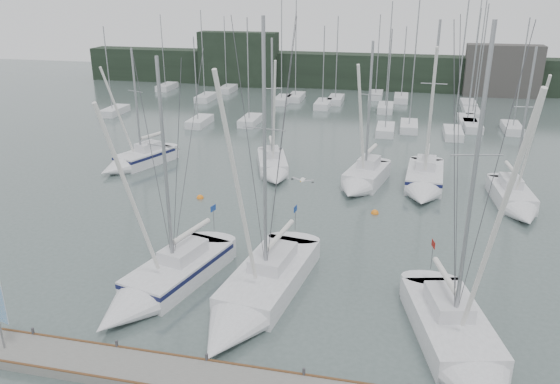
{
  "coord_description": "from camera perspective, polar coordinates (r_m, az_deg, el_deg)",
  "views": [
    {
      "loc": [
        4.94,
        -21.17,
        14.66
      ],
      "look_at": [
        -1.01,
        5.0,
        4.42
      ],
      "focal_mm": 35.0,
      "sensor_mm": 36.0,
      "label": 1
    }
  ],
  "objects": [
    {
      "name": "buoy_b",
      "position": [
        37.89,
        9.87,
        -2.21
      ],
      "size": [
        0.53,
        0.53,
        0.53
      ],
      "primitive_type": "sphere",
      "color": "orange",
      "rests_on": "ground"
    },
    {
      "name": "sailboat_mid_d",
      "position": [
        42.59,
        14.81,
        0.91
      ],
      "size": [
        3.17,
        8.66,
        13.26
      ],
      "rotation": [
        0.0,
        0.0,
        -0.06
      ],
      "color": "silver",
      "rests_on": "ground"
    },
    {
      "name": "sailboat_mid_b",
      "position": [
        44.75,
        -0.69,
        2.45
      ],
      "size": [
        4.4,
        7.8,
        11.52
      ],
      "rotation": [
        0.0,
        0.0,
        0.31
      ],
      "color": "silver",
      "rests_on": "ground"
    },
    {
      "name": "sailboat_near_left",
      "position": [
        28.35,
        -12.68,
        -9.53
      ],
      "size": [
        4.95,
        9.66,
        12.62
      ],
      "rotation": [
        0.0,
        0.0,
        -0.25
      ],
      "color": "silver",
      "rests_on": "ground"
    },
    {
      "name": "far_building_left",
      "position": [
        85.58,
        -4.36,
        13.67
      ],
      "size": [
        12.0,
        3.0,
        8.0
      ],
      "primitive_type": "cube",
      "color": "black",
      "rests_on": "ground"
    },
    {
      "name": "far_treeline",
      "position": [
        84.2,
        9.53,
        12.3
      ],
      "size": [
        90.0,
        4.0,
        5.0
      ],
      "primitive_type": "cube",
      "color": "black",
      "rests_on": "ground"
    },
    {
      "name": "buoy_c",
      "position": [
        40.39,
        -8.34,
        -0.64
      ],
      "size": [
        0.52,
        0.52,
        0.52
      ],
      "primitive_type": "sphere",
      "color": "orange",
      "rests_on": "ground"
    },
    {
      "name": "sailboat_near_right",
      "position": [
        24.42,
        18.73,
        -15.73
      ],
      "size": [
        5.0,
        9.65,
        14.53
      ],
      "rotation": [
        0.0,
        0.0,
        0.24
      ],
      "color": "silver",
      "rests_on": "ground"
    },
    {
      "name": "seagull",
      "position": [
        24.11,
        2.36,
        1.26
      ],
      "size": [
        1.01,
        0.48,
        0.2
      ],
      "rotation": [
        0.0,
        0.0,
        -0.22
      ],
      "color": "white",
      "rests_on": "ground"
    },
    {
      "name": "mast_forest",
      "position": [
        67.54,
        7.16,
        8.6
      ],
      "size": [
        60.3,
        24.54,
        14.35
      ],
      "color": "silver",
      "rests_on": "ground"
    },
    {
      "name": "sailboat_mid_c",
      "position": [
        42.16,
        8.51,
        1.16
      ],
      "size": [
        3.95,
        7.31,
        11.69
      ],
      "rotation": [
        0.0,
        0.0,
        -0.22
      ],
      "color": "silver",
      "rests_on": "ground"
    },
    {
      "name": "sailboat_mid_a",
      "position": [
        48.12,
        -15.04,
        3.12
      ],
      "size": [
        4.88,
        7.63,
        10.67
      ],
      "rotation": [
        0.0,
        0.0,
        -0.37
      ],
      "color": "silver",
      "rests_on": "ground"
    },
    {
      "name": "sailboat_mid_e",
      "position": [
        41.17,
        23.44,
        -1.0
      ],
      "size": [
        2.97,
        7.68,
        11.66
      ],
      "rotation": [
        0.0,
        0.0,
        0.09
      ],
      "color": "silver",
      "rests_on": "ground"
    },
    {
      "name": "far_building_right",
      "position": [
        82.97,
        22.22,
        11.65
      ],
      "size": [
        10.0,
        3.0,
        7.0
      ],
      "primitive_type": "cube",
      "color": "#403E3B",
      "rests_on": "ground"
    },
    {
      "name": "sailboat_near_center",
      "position": [
        26.59,
        -2.99,
        -11.28
      ],
      "size": [
        4.46,
        11.21,
        14.52
      ],
      "rotation": [
        0.0,
        0.0,
        -0.14
      ],
      "color": "silver",
      "rests_on": "ground"
    },
    {
      "name": "ground",
      "position": [
        26.22,
        -0.27,
        -13.12
      ],
      "size": [
        160.0,
        160.0,
        0.0
      ],
      "primitive_type": "plane",
      "color": "#4A5A57",
      "rests_on": "ground"
    }
  ]
}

